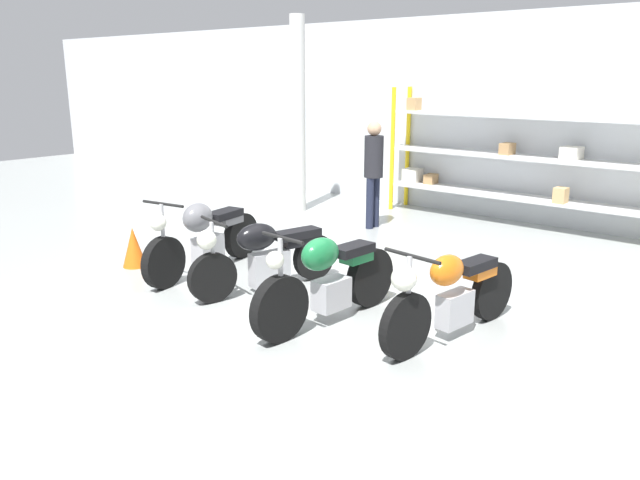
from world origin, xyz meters
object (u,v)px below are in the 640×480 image
at_px(motorcycle_grey, 204,236).
at_px(motorcycle_black, 265,255).
at_px(traffic_cone, 134,247).
at_px(shelving_rack, 513,158).
at_px(motorcycle_orange, 450,294).
at_px(motorcycle_green, 328,280).
at_px(person_browsing, 374,166).

height_order(motorcycle_grey, motorcycle_black, motorcycle_grey).
bearing_deg(traffic_cone, motorcycle_grey, 26.78).
distance_m(shelving_rack, traffic_cone, 6.44).
bearing_deg(motorcycle_black, motorcycle_grey, -76.68).
height_order(motorcycle_grey, motorcycle_orange, motorcycle_grey).
height_order(shelving_rack, motorcycle_green, shelving_rack).
relative_size(motorcycle_green, traffic_cone, 3.73).
height_order(motorcycle_black, person_browsing, person_browsing).
distance_m(motorcycle_grey, traffic_cone, 1.07).
height_order(motorcycle_grey, traffic_cone, motorcycle_grey).
bearing_deg(person_browsing, motorcycle_black, 102.12).
height_order(motorcycle_orange, person_browsing, person_browsing).
distance_m(shelving_rack, motorcycle_orange, 5.37).
height_order(motorcycle_black, motorcycle_green, motorcycle_green).
relative_size(motorcycle_grey, motorcycle_black, 1.10).
relative_size(shelving_rack, person_browsing, 2.72).
relative_size(shelving_rack, motorcycle_grey, 2.24).
bearing_deg(motorcycle_black, motorcycle_green, 90.36).
bearing_deg(traffic_cone, motorcycle_orange, 7.62).
distance_m(motorcycle_orange, person_browsing, 4.70).
height_order(motorcycle_green, person_browsing, person_browsing).
bearing_deg(motorcycle_grey, person_browsing, 166.22).
relative_size(shelving_rack, motorcycle_orange, 2.38).
relative_size(motorcycle_black, person_browsing, 1.10).
distance_m(motorcycle_green, person_browsing, 4.35).
bearing_deg(motorcycle_green, shelving_rack, -171.24).
distance_m(motorcycle_black, traffic_cone, 2.12).
xyz_separation_m(motorcycle_orange, traffic_cone, (-4.49, -0.60, -0.19)).
bearing_deg(motorcycle_orange, motorcycle_grey, -80.11).
relative_size(motorcycle_black, motorcycle_orange, 0.97).
bearing_deg(shelving_rack, motorcycle_black, -99.10).
height_order(motorcycle_green, traffic_cone, motorcycle_green).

